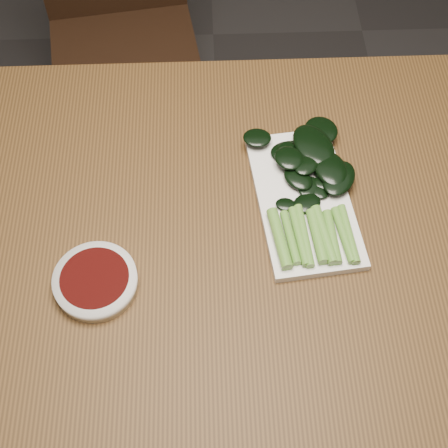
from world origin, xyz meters
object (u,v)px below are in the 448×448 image
at_px(table, 230,265).
at_px(serving_plate, 303,200).
at_px(chair_far, 120,23).
at_px(sauce_bowl, 96,281).
at_px(gai_lan, 313,185).

bearing_deg(table, serving_plate, 30.57).
relative_size(chair_far, sauce_bowl, 7.19).
height_order(sauce_bowl, serving_plate, sauce_bowl).
bearing_deg(sauce_bowl, table, 17.98).
bearing_deg(chair_far, sauce_bowl, -95.28).
distance_m(sauce_bowl, gai_lan, 0.37).
relative_size(table, sauce_bowl, 11.30).
xyz_separation_m(chair_far, gai_lan, (0.39, -0.74, 0.29)).
relative_size(sauce_bowl, serving_plate, 0.43).
distance_m(table, gai_lan, 0.19).
xyz_separation_m(table, gai_lan, (0.14, 0.09, 0.10)).
relative_size(table, gai_lan, 4.71).
height_order(table, serving_plate, serving_plate).
xyz_separation_m(table, serving_plate, (0.12, 0.07, 0.08)).
height_order(chair_far, gai_lan, chair_far).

